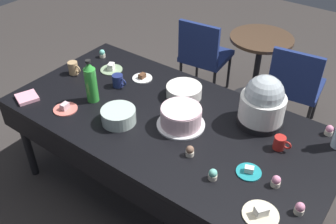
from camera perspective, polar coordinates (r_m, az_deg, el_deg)
ground at (r=3.02m, az=-0.00°, el=-12.23°), size 9.00×9.00×0.00m
potluck_table at (r=2.54m, az=-0.00°, el=-2.02°), size 2.20×1.10×0.75m
frosted_layer_cake at (r=2.41m, az=1.97°, el=-0.76°), size 0.31×0.31×0.14m
slow_cooker at (r=2.45m, az=14.12°, el=1.36°), size 0.30×0.30×0.35m
glass_salad_bowl at (r=2.46m, az=-7.47°, el=-0.58°), size 0.23×0.23×0.10m
ceramic_snack_bowl at (r=2.69m, az=2.42°, el=3.15°), size 0.25×0.25×0.08m
dessert_plate_cream at (r=1.99m, az=13.83°, el=-14.63°), size 0.18×0.18×0.06m
dessert_plate_coral at (r=2.67m, az=-15.25°, el=0.56°), size 0.16×0.16×0.05m
dessert_plate_sage at (r=3.05m, az=-8.55°, el=6.51°), size 0.18×0.18×0.06m
dessert_plate_teal at (r=2.17m, az=12.10°, el=-8.75°), size 0.14×0.14×0.04m
dessert_plate_white at (r=2.91m, az=-3.91°, el=5.21°), size 0.15×0.15×0.04m
cupcake_vanilla at (r=2.12m, az=15.99°, el=-10.02°), size 0.05×0.05×0.07m
cupcake_berry at (r=3.24m, az=-9.91°, el=8.68°), size 0.05×0.05×0.07m
cupcake_rose at (r=2.09m, az=6.78°, el=-9.36°), size 0.05×0.05×0.07m
cupcake_mint at (r=2.56m, az=23.17°, el=-2.55°), size 0.05×0.05×0.07m
cupcake_cocoa at (r=2.22m, az=3.33°, el=-5.90°), size 0.05×0.05×0.07m
cupcake_lemon at (r=2.03m, az=19.26°, el=-13.57°), size 0.05×0.05×0.07m
soda_bottle_lime_soda at (r=2.64m, az=-11.56°, el=4.43°), size 0.08×0.08×0.32m
coffee_mug_red at (r=2.34m, az=16.54°, el=-4.50°), size 0.11×0.07×0.08m
coffee_mug_navy at (r=2.82m, az=-7.55°, el=4.72°), size 0.12×0.08×0.09m
coffee_mug_tan at (r=3.04m, az=-14.08°, el=6.47°), size 0.12×0.08×0.10m
paper_napkin_stack at (r=2.86m, az=-20.51°, el=2.07°), size 0.18×0.18×0.02m
maroon_chair_left at (r=3.84m, az=5.37°, el=8.85°), size 0.48×0.48×0.85m
maroon_chair_right at (r=3.52m, az=18.63°, el=4.10°), size 0.49×0.49×0.85m
round_cafe_table at (r=3.82m, az=13.51°, el=7.95°), size 0.60×0.60×0.72m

